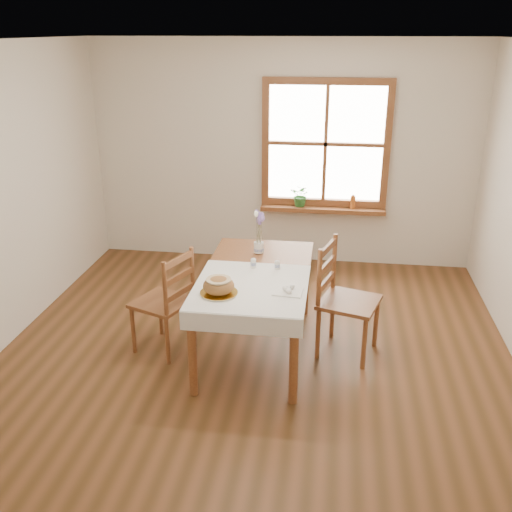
{
  "coord_description": "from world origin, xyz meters",
  "views": [
    {
      "loc": [
        0.62,
        -4.11,
        2.69
      ],
      "look_at": [
        0.0,
        0.3,
        0.9
      ],
      "focal_mm": 40.0,
      "sensor_mm": 36.0,
      "label": 1
    }
  ],
  "objects": [
    {
      "name": "ground",
      "position": [
        0.0,
        0.0,
        0.0
      ],
      "size": [
        5.0,
        5.0,
        0.0
      ],
      "primitive_type": "plane",
      "color": "brown",
      "rests_on": "ground"
    },
    {
      "name": "room_walls",
      "position": [
        0.0,
        0.0,
        1.71
      ],
      "size": [
        4.6,
        5.1,
        2.65
      ],
      "color": "silver",
      "rests_on": "ground"
    },
    {
      "name": "window",
      "position": [
        0.5,
        2.47,
        1.45
      ],
      "size": [
        1.46,
        0.08,
        1.46
      ],
      "color": "brown",
      "rests_on": "ground"
    },
    {
      "name": "window_sill",
      "position": [
        0.5,
        2.4,
        0.69
      ],
      "size": [
        1.46,
        0.2,
        0.05
      ],
      "color": "brown",
      "rests_on": "ground"
    },
    {
      "name": "dining_table",
      "position": [
        0.0,
        0.3,
        0.66
      ],
      "size": [
        0.9,
        1.6,
        0.75
      ],
      "color": "brown",
      "rests_on": "ground"
    },
    {
      "name": "table_linen",
      "position": [
        0.0,
        -0.0,
        0.76
      ],
      "size": [
        0.91,
        0.99,
        0.01
      ],
      "primitive_type": "cube",
      "color": "white",
      "rests_on": "dining_table"
    },
    {
      "name": "chair_left",
      "position": [
        -0.81,
        0.2,
        0.47
      ],
      "size": [
        0.6,
        0.58,
        0.95
      ],
      "primitive_type": null,
      "rotation": [
        0.0,
        0.0,
        -1.95
      ],
      "color": "brown",
      "rests_on": "ground"
    },
    {
      "name": "chair_right",
      "position": [
        0.8,
        0.36,
        0.51
      ],
      "size": [
        0.61,
        0.6,
        1.02
      ],
      "primitive_type": null,
      "rotation": [
        0.0,
        0.0,
        1.28
      ],
      "color": "brown",
      "rests_on": "ground"
    },
    {
      "name": "bread_plate",
      "position": [
        -0.22,
        -0.18,
        0.77
      ],
      "size": [
        0.34,
        0.34,
        0.02
      ],
      "primitive_type": "cylinder",
      "rotation": [
        0.0,
        0.0,
        -0.21
      ],
      "color": "silver",
      "rests_on": "table_linen"
    },
    {
      "name": "bread_loaf",
      "position": [
        -0.22,
        -0.18,
        0.84
      ],
      "size": [
        0.25,
        0.25,
        0.13
      ],
      "primitive_type": "ellipsoid",
      "color": "#A6753B",
      "rests_on": "bread_plate"
    },
    {
      "name": "egg_napkin",
      "position": [
        0.31,
        -0.07,
        0.77
      ],
      "size": [
        0.24,
        0.21,
        0.01
      ],
      "primitive_type": "cube",
      "rotation": [
        0.0,
        0.0,
        -0.08
      ],
      "color": "white",
      "rests_on": "table_linen"
    },
    {
      "name": "eggs",
      "position": [
        0.31,
        -0.07,
        0.79
      ],
      "size": [
        0.19,
        0.17,
        0.04
      ],
      "primitive_type": null,
      "rotation": [
        0.0,
        0.0,
        -0.08
      ],
      "color": "white",
      "rests_on": "egg_napkin"
    },
    {
      "name": "salt_shaker",
      "position": [
        -0.03,
        0.37,
        0.81
      ],
      "size": [
        0.06,
        0.06,
        0.09
      ],
      "primitive_type": "cylinder",
      "rotation": [
        0.0,
        0.0,
        0.27
      ],
      "color": "silver",
      "rests_on": "table_linen"
    },
    {
      "name": "pepper_shaker",
      "position": [
        0.17,
        0.37,
        0.8
      ],
      "size": [
        0.05,
        0.05,
        0.09
      ],
      "primitive_type": "cylinder",
      "rotation": [
        0.0,
        0.0,
        -0.22
      ],
      "color": "silver",
      "rests_on": "table_linen"
    },
    {
      "name": "flower_vase",
      "position": [
        -0.04,
        0.74,
        0.8
      ],
      "size": [
        0.1,
        0.1,
        0.1
      ],
      "primitive_type": "cylinder",
      "rotation": [
        0.0,
        0.0,
        0.05
      ],
      "color": "silver",
      "rests_on": "dining_table"
    },
    {
      "name": "lavender_bouquet",
      "position": [
        -0.04,
        0.74,
        1.0
      ],
      "size": [
        0.16,
        0.16,
        0.3
      ],
      "primitive_type": null,
      "color": "#7E60AA",
      "rests_on": "flower_vase"
    },
    {
      "name": "potted_plant",
      "position": [
        0.24,
        2.4,
        0.82
      ],
      "size": [
        0.32,
        0.33,
        0.21
      ],
      "primitive_type": "imported",
      "rotation": [
        0.0,
        0.0,
        -0.36
      ],
      "color": "#2E6A2A",
      "rests_on": "window_sill"
    },
    {
      "name": "amber_bottle",
      "position": [
        0.85,
        2.4,
        0.8
      ],
      "size": [
        0.07,
        0.07,
        0.17
      ],
      "primitive_type": "cylinder",
      "rotation": [
        0.0,
        0.0,
        0.32
      ],
      "color": "#B25C20",
      "rests_on": "window_sill"
    }
  ]
}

